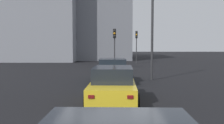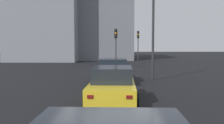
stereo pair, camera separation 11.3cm
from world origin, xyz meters
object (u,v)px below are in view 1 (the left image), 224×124
car_yellow_second (113,85)px  street_lamp_kerbside (152,17)px  traffic_light_near_left (136,40)px  car_teal_lead (112,70)px  traffic_light_near_right (115,40)px

car_yellow_second → street_lamp_kerbside: (6.49, -2.64, 3.47)m
traffic_light_near_left → street_lamp_kerbside: bearing=2.3°
car_teal_lead → traffic_light_near_right: bearing=-2.3°
car_teal_lead → car_yellow_second: bearing=179.5°
car_teal_lead → street_lamp_kerbside: size_ratio=0.66×
traffic_light_near_right → street_lamp_kerbside: bearing=22.6°
car_yellow_second → car_teal_lead: bearing=2.2°
street_lamp_kerbside → traffic_light_near_left: bearing=-1.7°
car_teal_lead → car_yellow_second: car_teal_lead is taller
car_teal_lead → street_lamp_kerbside: bearing=-77.3°
car_yellow_second → traffic_light_near_right: (14.25, -0.24, 2.10)m
traffic_light_near_right → street_lamp_kerbside: (-7.77, -2.39, 1.37)m
traffic_light_near_left → traffic_light_near_right: size_ratio=1.04×
traffic_light_near_left → traffic_light_near_right: traffic_light_near_left is taller
traffic_light_near_left → street_lamp_kerbside: street_lamp_kerbside is taller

